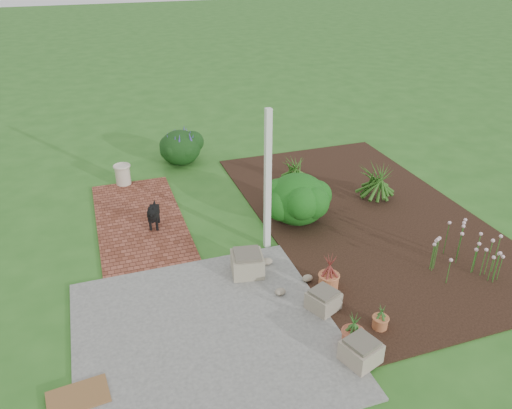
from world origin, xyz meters
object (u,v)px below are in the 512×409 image
object	(u,v)px
stone_trough_near	(361,352)
evergreen_shrub	(298,198)
cream_ceramic_urn	(123,175)
black_dog	(153,213)

from	to	relation	value
stone_trough_near	evergreen_shrub	size ratio (longest dim) A/B	0.37
evergreen_shrub	cream_ceramic_urn	bearing A→B (deg)	137.63
black_dog	cream_ceramic_urn	size ratio (longest dim) A/B	1.34
stone_trough_near	cream_ceramic_urn	bearing A→B (deg)	110.09
black_dog	evergreen_shrub	xyz separation A→B (m)	(2.62, -0.58, 0.17)
stone_trough_near	black_dog	size ratio (longest dim) A/B	0.73
evergreen_shrub	stone_trough_near	bearing A→B (deg)	-100.41
stone_trough_near	cream_ceramic_urn	size ratio (longest dim) A/B	0.97
stone_trough_near	black_dog	xyz separation A→B (m)	(-1.96, 4.18, 0.16)
black_dog	cream_ceramic_urn	xyz separation A→B (m)	(-0.35, 2.12, -0.08)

